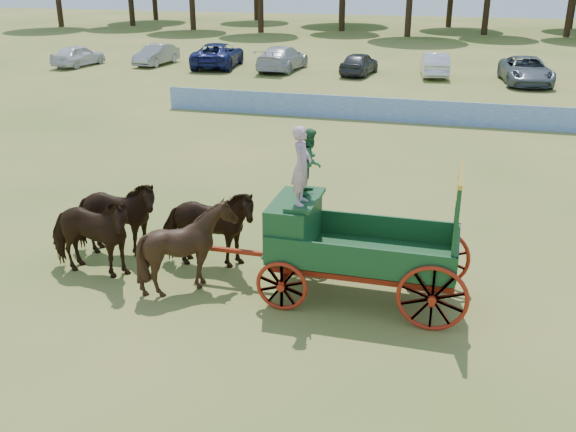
# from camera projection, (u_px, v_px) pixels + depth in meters

# --- Properties ---
(ground) EXTENTS (160.00, 160.00, 0.00)m
(ground) POSITION_uv_depth(u_px,v_px,m) (450.00, 348.00, 11.94)
(ground) COLOR #A08748
(ground) RESTS_ON ground
(horse_lead_left) EXTENTS (2.36, 1.13, 1.97)m
(horse_lead_left) POSITION_uv_depth(u_px,v_px,m) (89.00, 235.00, 14.38)
(horse_lead_left) COLOR black
(horse_lead_left) RESTS_ON ground
(horse_lead_right) EXTENTS (2.44, 1.35, 1.97)m
(horse_lead_right) POSITION_uv_depth(u_px,v_px,m) (114.00, 218.00, 15.36)
(horse_lead_right) COLOR black
(horse_lead_right) RESTS_ON ground
(horse_wheel_left) EXTENTS (1.83, 1.64, 1.97)m
(horse_wheel_left) POSITION_uv_depth(u_px,v_px,m) (188.00, 247.00, 13.79)
(horse_wheel_left) COLOR black
(horse_wheel_left) RESTS_ON ground
(horse_wheel_right) EXTENTS (2.45, 1.38, 1.97)m
(horse_wheel_right) POSITION_uv_depth(u_px,v_px,m) (208.00, 228.00, 14.78)
(horse_wheel_right) COLOR black
(horse_wheel_right) RESTS_ON ground
(farm_dray) EXTENTS (6.00, 2.00, 3.75)m
(farm_dray) POSITION_uv_depth(u_px,v_px,m) (330.00, 226.00, 13.34)
(farm_dray) COLOR #AA2A11
(farm_dray) RESTS_ON ground
(sponsor_banner) EXTENTS (26.00, 0.08, 1.05)m
(sponsor_banner) POSITION_uv_depth(u_px,v_px,m) (443.00, 113.00, 28.13)
(sponsor_banner) COLOR #1F4FAC
(sponsor_banner) RESTS_ON ground
(parked_cars) EXTENTS (52.85, 7.53, 1.62)m
(parked_cars) POSITION_uv_depth(u_px,v_px,m) (445.00, 66.00, 39.24)
(parked_cars) COLOR silver
(parked_cars) RESTS_ON ground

